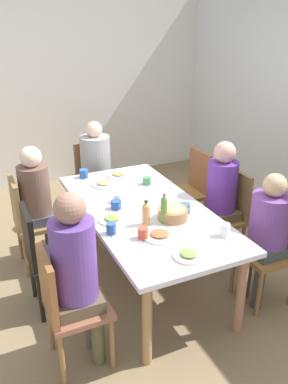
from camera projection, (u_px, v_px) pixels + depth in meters
name	position (u px, v px, depth m)	size (l,w,h in m)	color
ground_plane	(144.00, 279.00, 3.69)	(6.39, 6.39, 0.00)	#846D4D
wall_left	(59.00, 89.00, 5.42)	(0.12, 4.38, 2.60)	silver
dining_table	(144.00, 216.00, 3.43)	(1.96, 0.97, 0.72)	silver
chair_0	(227.00, 211.00, 3.82)	(0.40, 0.40, 0.90)	olive
person_0	(220.00, 193.00, 3.70)	(0.30, 0.30, 1.21)	brown
chair_1	(44.00, 253.00, 3.15)	(0.40, 0.40, 0.90)	black
chair_2	(191.00, 187.00, 4.36)	(0.40, 0.40, 0.90)	olive
chair_3	(274.00, 244.00, 3.27)	(0.40, 0.40, 0.90)	#956332
person_3	(268.00, 227.00, 3.17)	(0.31, 0.31, 1.14)	#46474A
chair_4	(66.00, 303.00, 2.61)	(0.40, 0.40, 0.90)	#8E5740
person_4	(76.00, 268.00, 2.55)	(0.30, 0.30, 1.28)	brown
chair_5	(94.00, 177.00, 4.61)	(0.40, 0.40, 0.90)	#905D2D
person_5	(96.00, 163.00, 4.46)	(0.33, 0.33, 1.18)	#30354B
chair_6	(29.00, 218.00, 3.70)	(0.40, 0.40, 0.90)	olive
person_6	(37.00, 197.00, 3.65)	(0.30, 0.30, 1.18)	#413639
plate_0	(112.00, 219.00, 3.19)	(0.22, 0.22, 0.04)	silver
plate_1	(119.00, 175.00, 4.06)	(0.23, 0.23, 0.04)	white
plate_2	(104.00, 184.00, 3.85)	(0.23, 0.23, 0.04)	silver
plate_3	(189.00, 255.00, 2.72)	(0.22, 0.22, 0.04)	silver
plate_4	(160.00, 235.00, 2.96)	(0.26, 0.26, 0.04)	white
bowl_0	(173.00, 213.00, 3.20)	(0.24, 0.24, 0.11)	#976E43
cup_0	(84.00, 174.00, 4.01)	(0.12, 0.09, 0.08)	#2C5AA5
cup_1	(111.00, 229.00, 2.99)	(0.11, 0.07, 0.09)	#2F56A2
cup_2	(225.00, 230.00, 2.96)	(0.11, 0.07, 0.10)	white
cup_3	(116.00, 205.00, 3.38)	(0.12, 0.09, 0.07)	#2B519D
cup_4	(147.00, 181.00, 3.86)	(0.12, 0.08, 0.07)	#518E56
cup_5	(185.00, 208.00, 3.30)	(0.13, 0.09, 0.08)	#365F9C
cup_6	(118.00, 198.00, 3.49)	(0.12, 0.08, 0.08)	white
cup_7	(143.00, 233.00, 2.93)	(0.11, 0.07, 0.09)	#CA4935
bottle_0	(164.00, 209.00, 3.11)	(0.05, 0.05, 0.25)	#568831
bottle_1	(146.00, 213.00, 3.10)	(0.06, 0.06, 0.20)	tan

